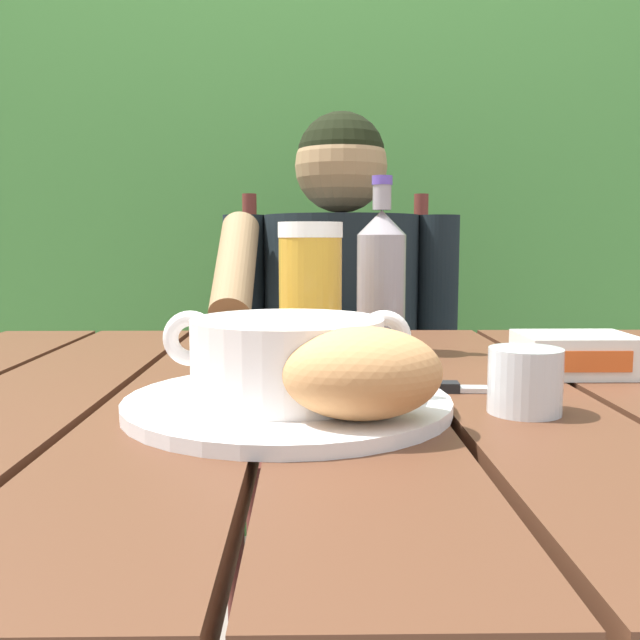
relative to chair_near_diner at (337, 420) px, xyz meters
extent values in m
cube|color=#512E1D|center=(-0.34, -0.89, 0.26)|extent=(0.15, 0.90, 0.04)
cube|color=#512E1D|center=(-0.18, -0.89, 0.26)|extent=(0.15, 0.90, 0.04)
cube|color=#512E1D|center=(-0.02, -0.89, 0.26)|extent=(0.15, 0.90, 0.04)
cube|color=#512E1D|center=(0.14, -0.89, 0.26)|extent=(0.15, 0.90, 0.04)
cube|color=#512E1D|center=(-0.02, -0.47, 0.20)|extent=(1.38, 0.03, 0.08)
cube|color=#44833B|center=(-0.02, 0.75, 0.35)|extent=(3.50, 0.60, 1.69)
cylinder|color=#4C3823|center=(-0.66, 0.90, 0.55)|extent=(0.10, 0.10, 2.09)
cylinder|color=#4C3823|center=(0.50, 0.90, 0.55)|extent=(0.10, 0.10, 2.09)
cylinder|color=#5D2620|center=(0.22, -0.27, -0.27)|extent=(0.04, 0.04, 0.45)
cylinder|color=#5D2620|center=(-0.22, -0.27, -0.27)|extent=(0.04, 0.04, 0.45)
cylinder|color=#5D2620|center=(0.22, 0.15, -0.27)|extent=(0.04, 0.04, 0.45)
cylinder|color=#5D2620|center=(-0.22, 0.15, -0.27)|extent=(0.04, 0.04, 0.45)
cube|color=#5D2620|center=(0.00, -0.06, -0.03)|extent=(0.47, 0.45, 0.02)
cylinder|color=#5D2620|center=(0.22, 0.15, 0.25)|extent=(0.04, 0.04, 0.58)
cylinder|color=#5D2620|center=(-0.22, 0.15, 0.25)|extent=(0.04, 0.04, 0.58)
cube|color=#5D2620|center=(0.00, 0.15, 0.16)|extent=(0.43, 0.02, 0.04)
cube|color=#5D2620|center=(0.00, 0.15, 0.31)|extent=(0.43, 0.02, 0.04)
cube|color=#5D2620|center=(0.00, 0.15, 0.45)|extent=(0.43, 0.02, 0.04)
cylinder|color=black|center=(0.08, -0.36, -0.27)|extent=(0.11, 0.11, 0.45)
cylinder|color=black|center=(0.08, -0.26, 0.02)|extent=(0.13, 0.40, 0.13)
cylinder|color=black|center=(-0.09, -0.36, -0.27)|extent=(0.11, 0.11, 0.45)
cylinder|color=black|center=(-0.09, -0.26, 0.02)|extent=(0.13, 0.40, 0.13)
cylinder|color=black|center=(0.00, -0.16, 0.25)|extent=(0.32, 0.32, 0.46)
sphere|color=#93734D|center=(0.00, -0.16, 0.58)|extent=(0.19, 0.19, 0.19)
sphere|color=black|center=(0.00, -0.16, 0.60)|extent=(0.18, 0.18, 0.18)
cylinder|color=black|center=(0.20, -0.18, 0.35)|extent=(0.08, 0.08, 0.26)
cylinder|color=black|center=(-0.20, -0.18, 0.35)|extent=(0.08, 0.08, 0.26)
cylinder|color=#93734D|center=(-0.20, -0.34, 0.38)|extent=(0.07, 0.25, 0.21)
cylinder|color=white|center=(-0.09, -0.98, 0.28)|extent=(0.29, 0.29, 0.01)
cylinder|color=white|center=(-0.09, -0.98, 0.32)|extent=(0.17, 0.17, 0.07)
cylinder|color=orange|center=(-0.09, -0.98, 0.34)|extent=(0.15, 0.15, 0.01)
torus|color=white|center=(-0.17, -0.98, 0.34)|extent=(0.05, 0.01, 0.05)
torus|color=white|center=(0.00, -0.98, 0.34)|extent=(0.05, 0.01, 0.05)
ellipsoid|color=tan|center=(-0.02, -1.06, 0.32)|extent=(0.14, 0.11, 0.07)
cylinder|color=gold|center=(-0.06, -0.73, 0.35)|extent=(0.08, 0.08, 0.16)
cylinder|color=white|center=(-0.06, -0.73, 0.44)|extent=(0.08, 0.08, 0.02)
cylinder|color=gray|center=(0.03, -0.66, 0.35)|extent=(0.07, 0.07, 0.16)
cone|color=gray|center=(0.03, -0.66, 0.45)|extent=(0.07, 0.07, 0.03)
cylinder|color=gray|center=(0.03, -0.66, 0.48)|extent=(0.03, 0.03, 0.03)
cylinder|color=#58409F|center=(0.03, -0.66, 0.51)|extent=(0.03, 0.03, 0.01)
cylinder|color=silver|center=(0.13, -1.00, 0.30)|extent=(0.06, 0.06, 0.06)
cube|color=white|center=(0.24, -0.82, 0.30)|extent=(0.12, 0.09, 0.05)
cube|color=#DC5A23|center=(0.24, -0.87, 0.30)|extent=(0.09, 0.00, 0.02)
cube|color=silver|center=(0.12, -0.91, 0.28)|extent=(0.13, 0.03, 0.00)
cube|color=black|center=(0.05, -0.91, 0.28)|extent=(0.07, 0.02, 0.01)
camera|label=1|loc=(-0.07, -1.59, 0.43)|focal=38.36mm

